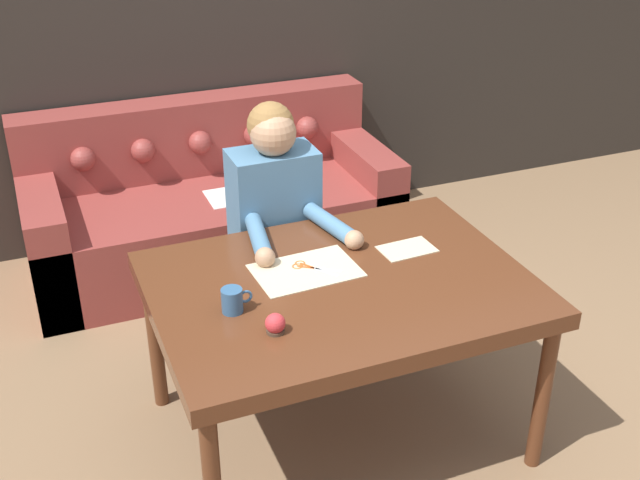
# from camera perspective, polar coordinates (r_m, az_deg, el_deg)

# --- Properties ---
(ground_plane) EXTENTS (16.00, 16.00, 0.00)m
(ground_plane) POSITION_cam_1_polar(r_m,az_deg,el_deg) (3.43, 0.87, -13.63)
(ground_plane) COLOR #846647
(wall_back) EXTENTS (8.00, 0.06, 2.60)m
(wall_back) POSITION_cam_1_polar(r_m,az_deg,el_deg) (4.65, -9.37, 15.57)
(wall_back) COLOR #2D2823
(wall_back) RESTS_ON ground_plane
(dining_table) EXTENTS (1.41, 1.04, 0.73)m
(dining_table) POSITION_cam_1_polar(r_m,az_deg,el_deg) (3.05, 1.42, -3.98)
(dining_table) COLOR #562D19
(dining_table) RESTS_ON ground_plane
(couch) EXTENTS (2.00, 0.86, 0.87)m
(couch) POSITION_cam_1_polar(r_m,az_deg,el_deg) (4.56, -7.76, 2.23)
(couch) COLOR brown
(couch) RESTS_ON ground_plane
(person) EXTENTS (0.46, 0.62, 1.23)m
(person) POSITION_cam_1_polar(r_m,az_deg,el_deg) (3.58, -3.17, 0.30)
(person) COLOR #33281E
(person) RESTS_ON ground_plane
(pattern_paper_main) EXTENTS (0.41, 0.29, 0.00)m
(pattern_paper_main) POSITION_cam_1_polar(r_m,az_deg,el_deg) (3.07, -1.01, -2.18)
(pattern_paper_main) COLOR beige
(pattern_paper_main) RESTS_ON dining_table
(pattern_paper_offcut) EXTENTS (0.23, 0.15, 0.00)m
(pattern_paper_offcut) POSITION_cam_1_polar(r_m,az_deg,el_deg) (3.24, 6.20, -0.64)
(pattern_paper_offcut) COLOR beige
(pattern_paper_offcut) RESTS_ON dining_table
(scissors) EXTENTS (0.17, 0.17, 0.01)m
(scissors) POSITION_cam_1_polar(r_m,az_deg,el_deg) (3.09, -0.86, -1.95)
(scissors) COLOR silver
(scissors) RESTS_ON dining_table
(mug) EXTENTS (0.11, 0.08, 0.09)m
(mug) POSITION_cam_1_polar(r_m,az_deg,el_deg) (2.83, -6.23, -4.29)
(mug) COLOR #335B84
(mug) RESTS_ON dining_table
(pin_cushion) EXTENTS (0.07, 0.07, 0.07)m
(pin_cushion) POSITION_cam_1_polar(r_m,az_deg,el_deg) (2.71, -3.20, -6.00)
(pin_cushion) COLOR #4C3828
(pin_cushion) RESTS_ON dining_table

